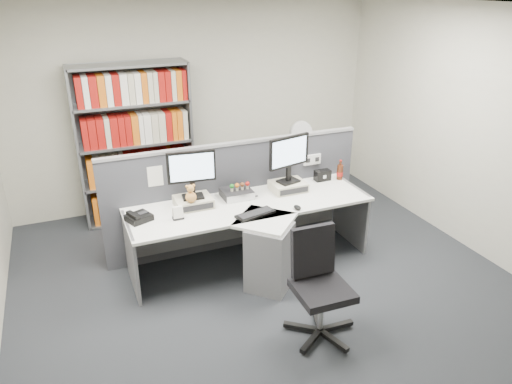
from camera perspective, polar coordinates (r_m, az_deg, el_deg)
name	(u,v)px	position (r m, az deg, el deg)	size (l,w,h in m)	color
ground	(281,303)	(4.85, 3.01, -12.91)	(5.50, 5.50, 0.00)	#2B2E33
room_shell	(286,125)	(4.05, 3.55, 7.89)	(5.04, 5.54, 2.72)	beige
partition	(236,194)	(5.52, -2.33, -0.26)	(3.00, 0.08, 1.27)	#3F4148
desk	(258,235)	(5.06, 0.24, -5.04)	(2.60, 1.20, 0.72)	white
monitor_riser_left	(193,202)	(5.08, -7.40, -1.17)	(0.38, 0.31, 0.10)	beige
monitor_riser_right	(288,186)	(5.44, 3.82, 0.69)	(0.38, 0.31, 0.10)	beige
monitor_left	(192,170)	(4.95, -7.61, 2.53)	(0.50, 0.18, 0.50)	black
monitor_right	(289,155)	(5.30, 3.92, 4.35)	(0.52, 0.22, 0.53)	black
desktop_pc	(237,193)	(5.26, -2.29, -0.17)	(0.32, 0.29, 0.08)	black
figurines	(240,186)	(5.22, -1.93, 0.75)	(0.23, 0.05, 0.09)	beige
keyboard	(255,214)	(4.87, -0.09, -2.60)	(0.43, 0.24, 0.03)	black
mouse	(297,207)	(5.01, 4.90, -1.83)	(0.07, 0.11, 0.04)	black
desk_phone	(138,217)	(4.89, -13.70, -2.91)	(0.28, 0.27, 0.10)	black
desk_calendar	(178,214)	(4.84, -9.20, -2.57)	(0.11, 0.08, 0.13)	black
plush_toy	(191,195)	(4.93, -7.70, -0.32)	(0.11, 0.11, 0.19)	#BF853F
speaker	(322,175)	(5.75, 7.84, 1.97)	(0.19, 0.10, 0.12)	black
cola_bottle	(340,172)	(5.80, 9.86, 2.32)	(0.07, 0.07, 0.24)	#3F190A
shelving_unit	(136,146)	(6.29, -14.01, 5.29)	(1.41, 0.40, 2.00)	gray
filing_cabinet	(299,180)	(6.72, 5.08, 1.40)	(0.45, 0.61, 0.70)	gray
desk_fan	(301,135)	(6.50, 5.29, 6.77)	(0.29, 0.17, 0.49)	white
office_chair	(319,281)	(4.27, 7.39, -10.40)	(0.61, 0.64, 0.96)	silver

